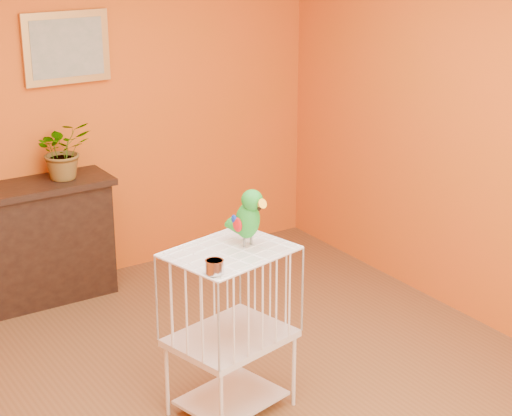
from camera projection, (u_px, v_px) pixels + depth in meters
room_shell at (234, 140)px, 4.21m from camera, size 4.50×4.50×4.50m
console_cabinet at (32, 244)px, 5.99m from camera, size 1.18×0.42×0.87m
potted_plant at (65, 157)px, 5.92m from camera, size 0.39×0.43×0.32m
framed_picture at (67, 48)px, 5.91m from camera, size 0.62×0.04×0.50m
birdcage at (231, 330)px, 4.64m from camera, size 0.71×0.61×0.96m
feed_cup at (214, 267)px, 4.19m from camera, size 0.10×0.10×0.07m
parrot at (248, 216)px, 4.50m from camera, size 0.16×0.29×0.32m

